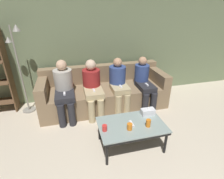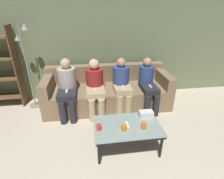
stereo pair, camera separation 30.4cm
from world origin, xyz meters
name	(u,v)px [view 1 (the left image)]	position (x,y,z in m)	size (l,w,h in m)	color
wall_back	(98,42)	(0.00, 4.11, 1.30)	(12.00, 0.06, 2.60)	#707F5B
couch	(104,92)	(0.00, 3.57, 0.31)	(2.64, 0.92, 0.84)	#897051
coffee_table	(131,126)	(0.13, 2.21, 0.37)	(1.00, 0.64, 0.42)	#8C9E99
cup_near_left	(105,128)	(-0.29, 2.16, 0.46)	(0.07, 0.07, 0.09)	red
cup_near_right	(148,123)	(0.35, 2.10, 0.47)	(0.07, 0.07, 0.12)	orange
cup_far_center	(130,127)	(0.06, 2.10, 0.47)	(0.08, 0.08, 0.10)	orange
tissue_box	(148,112)	(0.48, 2.39, 0.47)	(0.22, 0.12, 0.13)	white
game_remote	(132,124)	(0.13, 2.21, 0.43)	(0.04, 0.15, 0.02)	white
standing_lamp	(19,62)	(-1.59, 3.74, 1.07)	(0.31, 0.26, 1.74)	gray
seated_person_left_end	(64,88)	(-0.82, 3.35, 0.61)	(0.35, 0.72, 1.13)	#28282D
seated_person_mid_left	(93,86)	(-0.27, 3.35, 0.60)	(0.35, 0.71, 1.09)	tan
seated_person_mid_right	(119,83)	(0.27, 3.37, 0.60)	(0.34, 0.64, 1.09)	tan
seated_person_right_end	(144,82)	(0.82, 3.33, 0.58)	(0.31, 0.69, 1.08)	#28282D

